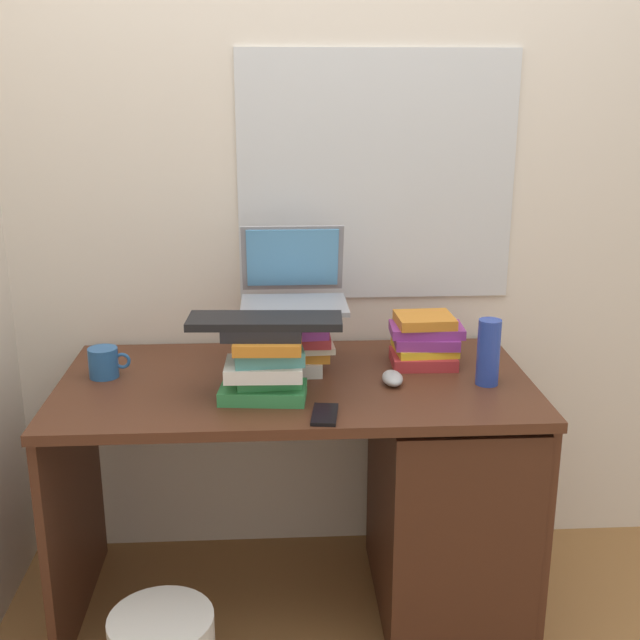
{
  "coord_description": "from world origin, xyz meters",
  "views": [
    {
      "loc": [
        -0.06,
        -2.23,
        1.62
      ],
      "look_at": [
        0.07,
        0.01,
        0.95
      ],
      "focal_mm": 45.0,
      "sensor_mm": 36.0,
      "label": 1
    }
  ],
  "objects_px": {
    "book_stack_tall": "(294,339)",
    "computer_mouse": "(392,378)",
    "desk": "(412,486)",
    "mug": "(104,363)",
    "cell_phone": "(325,414)",
    "book_stack_keyboard_riser": "(265,362)",
    "keyboard": "(265,321)",
    "book_stack_side": "(425,340)",
    "water_bottle": "(488,352)",
    "laptop": "(292,285)"
  },
  "relations": [
    {
      "from": "desk",
      "to": "book_stack_side",
      "type": "xyz_separation_m",
      "value": [
        0.05,
        0.15,
        0.43
      ]
    },
    {
      "from": "book_stack_tall",
      "to": "book_stack_side",
      "type": "distance_m",
      "value": 0.41
    },
    {
      "from": "book_stack_side",
      "to": "keyboard",
      "type": "height_order",
      "value": "keyboard"
    },
    {
      "from": "cell_phone",
      "to": "water_bottle",
      "type": "bearing_deg",
      "value": 30.71
    },
    {
      "from": "laptop",
      "to": "desk",
      "type": "bearing_deg",
      "value": -24.88
    },
    {
      "from": "water_bottle",
      "to": "mug",
      "type": "bearing_deg",
      "value": 173.69
    },
    {
      "from": "book_stack_keyboard_riser",
      "to": "book_stack_side",
      "type": "relative_size",
      "value": 1.09
    },
    {
      "from": "keyboard",
      "to": "water_bottle",
      "type": "bearing_deg",
      "value": 8.99
    },
    {
      "from": "book_stack_tall",
      "to": "book_stack_side",
      "type": "bearing_deg",
      "value": 5.41
    },
    {
      "from": "book_stack_side",
      "to": "keyboard",
      "type": "bearing_deg",
      "value": -152.58
    },
    {
      "from": "keyboard",
      "to": "mug",
      "type": "bearing_deg",
      "value": 161.75
    },
    {
      "from": "book_stack_side",
      "to": "computer_mouse",
      "type": "distance_m",
      "value": 0.22
    },
    {
      "from": "computer_mouse",
      "to": "mug",
      "type": "relative_size",
      "value": 0.83
    },
    {
      "from": "book_stack_keyboard_riser",
      "to": "mug",
      "type": "distance_m",
      "value": 0.52
    },
    {
      "from": "book_stack_tall",
      "to": "book_stack_keyboard_riser",
      "type": "distance_m",
      "value": 0.24
    },
    {
      "from": "book_stack_tall",
      "to": "computer_mouse",
      "type": "height_order",
      "value": "book_stack_tall"
    },
    {
      "from": "computer_mouse",
      "to": "mug",
      "type": "distance_m",
      "value": 0.86
    },
    {
      "from": "desk",
      "to": "water_bottle",
      "type": "height_order",
      "value": "water_bottle"
    },
    {
      "from": "keyboard",
      "to": "book_stack_side",
      "type": "bearing_deg",
      "value": 30.6
    },
    {
      "from": "desk",
      "to": "computer_mouse",
      "type": "bearing_deg",
      "value": -159.8
    },
    {
      "from": "desk",
      "to": "keyboard",
      "type": "height_order",
      "value": "keyboard"
    },
    {
      "from": "keyboard",
      "to": "book_stack_keyboard_riser",
      "type": "bearing_deg",
      "value": -96.85
    },
    {
      "from": "desk",
      "to": "book_stack_keyboard_riser",
      "type": "distance_m",
      "value": 0.65
    },
    {
      "from": "desk",
      "to": "book_stack_side",
      "type": "relative_size",
      "value": 6.09
    },
    {
      "from": "cell_phone",
      "to": "book_stack_keyboard_riser",
      "type": "bearing_deg",
      "value": 146.25
    },
    {
      "from": "laptop",
      "to": "mug",
      "type": "bearing_deg",
      "value": -171.53
    },
    {
      "from": "book_stack_side",
      "to": "cell_phone",
      "type": "height_order",
      "value": "book_stack_side"
    },
    {
      "from": "laptop",
      "to": "keyboard",
      "type": "height_order",
      "value": "laptop"
    },
    {
      "from": "laptop",
      "to": "computer_mouse",
      "type": "bearing_deg",
      "value": -34.08
    },
    {
      "from": "book_stack_keyboard_riser",
      "to": "computer_mouse",
      "type": "distance_m",
      "value": 0.39
    },
    {
      "from": "book_stack_side",
      "to": "computer_mouse",
      "type": "height_order",
      "value": "book_stack_side"
    },
    {
      "from": "desk",
      "to": "laptop",
      "type": "relative_size",
      "value": 4.4
    },
    {
      "from": "desk",
      "to": "computer_mouse",
      "type": "height_order",
      "value": "computer_mouse"
    },
    {
      "from": "book_stack_keyboard_riser",
      "to": "water_bottle",
      "type": "relative_size",
      "value": 1.28
    },
    {
      "from": "computer_mouse",
      "to": "cell_phone",
      "type": "bearing_deg",
      "value": -133.59
    },
    {
      "from": "desk",
      "to": "book_stack_keyboard_riser",
      "type": "height_order",
      "value": "book_stack_keyboard_riser"
    },
    {
      "from": "book_stack_side",
      "to": "laptop",
      "type": "distance_m",
      "value": 0.45
    },
    {
      "from": "desk",
      "to": "book_stack_keyboard_riser",
      "type": "bearing_deg",
      "value": -165.62
    },
    {
      "from": "desk",
      "to": "keyboard",
      "type": "distance_m",
      "value": 0.73
    },
    {
      "from": "book_stack_side",
      "to": "computer_mouse",
      "type": "relative_size",
      "value": 2.2
    },
    {
      "from": "mug",
      "to": "cell_phone",
      "type": "relative_size",
      "value": 0.92
    },
    {
      "from": "book_stack_side",
      "to": "laptop",
      "type": "relative_size",
      "value": 0.72
    },
    {
      "from": "desk",
      "to": "book_stack_side",
      "type": "height_order",
      "value": "book_stack_side"
    },
    {
      "from": "laptop",
      "to": "water_bottle",
      "type": "relative_size",
      "value": 1.62
    },
    {
      "from": "mug",
      "to": "cell_phone",
      "type": "distance_m",
      "value": 0.72
    },
    {
      "from": "desk",
      "to": "computer_mouse",
      "type": "distance_m",
      "value": 0.38
    },
    {
      "from": "book_stack_tall",
      "to": "laptop",
      "type": "distance_m",
      "value": 0.16
    },
    {
      "from": "keyboard",
      "to": "computer_mouse",
      "type": "bearing_deg",
      "value": 15.59
    },
    {
      "from": "computer_mouse",
      "to": "mug",
      "type": "height_order",
      "value": "mug"
    },
    {
      "from": "mug",
      "to": "cell_phone",
      "type": "height_order",
      "value": "mug"
    }
  ]
}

